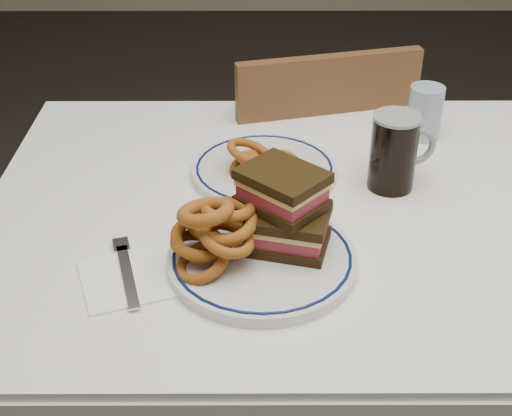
{
  "coord_description": "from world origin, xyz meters",
  "views": [
    {
      "loc": [
        -0.17,
        -1.04,
        1.41
      ],
      "look_at": [
        -0.16,
        -0.14,
        0.83
      ],
      "focal_mm": 50.0,
      "sensor_mm": 36.0,
      "label": 1
    }
  ],
  "objects_px": {
    "chair_far": "(307,193)",
    "reuben_sandwich": "(285,209)",
    "main_plate": "(262,259)",
    "far_plate": "(264,170)",
    "beer_mug": "(395,151)"
  },
  "relations": [
    {
      "from": "chair_far",
      "to": "beer_mug",
      "type": "height_order",
      "value": "beer_mug"
    },
    {
      "from": "main_plate",
      "to": "beer_mug",
      "type": "height_order",
      "value": "beer_mug"
    },
    {
      "from": "chair_far",
      "to": "reuben_sandwich",
      "type": "relative_size",
      "value": 5.65
    },
    {
      "from": "reuben_sandwich",
      "to": "far_plate",
      "type": "height_order",
      "value": "reuben_sandwich"
    },
    {
      "from": "main_plate",
      "to": "far_plate",
      "type": "bearing_deg",
      "value": 88.56
    },
    {
      "from": "chair_far",
      "to": "main_plate",
      "type": "bearing_deg",
      "value": -100.49
    },
    {
      "from": "chair_far",
      "to": "reuben_sandwich",
      "type": "xyz_separation_m",
      "value": [
        -0.09,
        -0.62,
        0.35
      ]
    },
    {
      "from": "chair_far",
      "to": "far_plate",
      "type": "xyz_separation_m",
      "value": [
        -0.11,
        -0.38,
        0.28
      ]
    },
    {
      "from": "chair_far",
      "to": "reuben_sandwich",
      "type": "bearing_deg",
      "value": -97.86
    },
    {
      "from": "reuben_sandwich",
      "to": "beer_mug",
      "type": "distance_m",
      "value": 0.28
    },
    {
      "from": "beer_mug",
      "to": "far_plate",
      "type": "xyz_separation_m",
      "value": [
        -0.23,
        0.04,
        -0.06
      ]
    },
    {
      "from": "reuben_sandwich",
      "to": "beer_mug",
      "type": "xyz_separation_m",
      "value": [
        0.2,
        0.2,
        -0.01
      ]
    },
    {
      "from": "beer_mug",
      "to": "far_plate",
      "type": "height_order",
      "value": "beer_mug"
    },
    {
      "from": "chair_far",
      "to": "beer_mug",
      "type": "distance_m",
      "value": 0.55
    },
    {
      "from": "far_plate",
      "to": "chair_far",
      "type": "bearing_deg",
      "value": 73.3
    }
  ]
}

